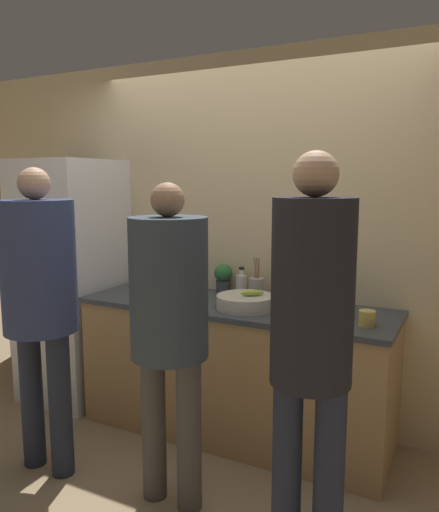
{
  "coord_description": "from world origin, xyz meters",
  "views": [
    {
      "loc": [
        1.38,
        -2.53,
        1.71
      ],
      "look_at": [
        0.0,
        0.16,
        1.26
      ],
      "focal_mm": 35.0,
      "sensor_mm": 36.0,
      "label": 1
    }
  ],
  "objects": [
    {
      "name": "ground_plane",
      "position": [
        0.0,
        0.0,
        0.0
      ],
      "size": [
        14.0,
        14.0,
        0.0
      ],
      "primitive_type": "plane",
      "color": "#9E8460"
    },
    {
      "name": "wall_back",
      "position": [
        0.0,
        0.75,
        1.3
      ],
      "size": [
        5.2,
        0.06,
        2.6
      ],
      "color": "#D6BC8C",
      "rests_on": "ground_plane"
    },
    {
      "name": "counter",
      "position": [
        0.0,
        0.4,
        0.45
      ],
      "size": [
        2.1,
        0.73,
        0.91
      ],
      "color": "tan",
      "rests_on": "ground_plane"
    },
    {
      "name": "refrigerator",
      "position": [
        -1.41,
        0.37,
        0.94
      ],
      "size": [
        0.65,
        0.73,
        1.87
      ],
      "color": "white",
      "rests_on": "ground_plane"
    },
    {
      "name": "person_left",
      "position": [
        -0.8,
        -0.53,
        1.11
      ],
      "size": [
        0.42,
        0.42,
        1.79
      ],
      "color": "#232838",
      "rests_on": "ground_plane"
    },
    {
      "name": "person_center",
      "position": [
        0.03,
        -0.45,
        1.05
      ],
      "size": [
        0.4,
        0.4,
        1.7
      ],
      "color": "#4C4742",
      "rests_on": "ground_plane"
    },
    {
      "name": "person_right",
      "position": [
        0.81,
        -0.6,
        1.09
      ],
      "size": [
        0.34,
        0.34,
        1.83
      ],
      "color": "#232838",
      "rests_on": "ground_plane"
    },
    {
      "name": "fruit_bowl",
      "position": [
        0.12,
        0.29,
        0.95
      ],
      "size": [
        0.37,
        0.37,
        0.13
      ],
      "color": "beige",
      "rests_on": "counter"
    },
    {
      "name": "utensil_crock",
      "position": [
        0.06,
        0.61,
        0.98
      ],
      "size": [
        0.11,
        0.11,
        0.28
      ],
      "color": "#ADA393",
      "rests_on": "counter"
    },
    {
      "name": "bottle_clear",
      "position": [
        -0.08,
        0.65,
        0.98
      ],
      "size": [
        0.08,
        0.08,
        0.2
      ],
      "color": "silver",
      "rests_on": "counter"
    },
    {
      "name": "bottle_green",
      "position": [
        0.65,
        0.41,
        0.96
      ],
      "size": [
        0.07,
        0.07,
        0.15
      ],
      "color": "#236033",
      "rests_on": "counter"
    },
    {
      "name": "cup_white",
      "position": [
        0.67,
        0.28,
        0.95
      ],
      "size": [
        0.09,
        0.09,
        0.1
      ],
      "color": "white",
      "rests_on": "counter"
    },
    {
      "name": "cup_yellow",
      "position": [
        0.88,
        0.25,
        0.95
      ],
      "size": [
        0.09,
        0.09,
        0.09
      ],
      "color": "gold",
      "rests_on": "counter"
    },
    {
      "name": "potted_plant",
      "position": [
        -0.23,
        0.66,
        1.02
      ],
      "size": [
        0.13,
        0.13,
        0.21
      ],
      "color": "#3D3D42",
      "rests_on": "counter"
    }
  ]
}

